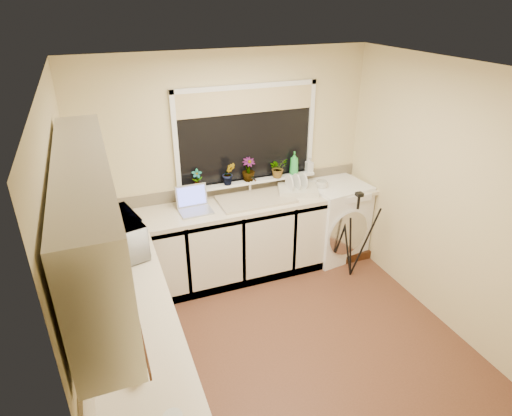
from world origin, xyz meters
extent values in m
plane|color=brown|center=(0.00, 0.00, 0.00)|extent=(3.20, 3.20, 0.00)
plane|color=white|center=(0.00, 0.00, 2.45)|extent=(3.20, 3.20, 0.00)
plane|color=beige|center=(0.00, 1.50, 1.23)|extent=(3.20, 0.00, 3.20)
plane|color=beige|center=(0.00, -1.50, 1.23)|extent=(3.20, 0.00, 3.20)
plane|color=beige|center=(-1.60, 0.00, 1.23)|extent=(0.00, 3.00, 3.00)
plane|color=beige|center=(1.60, 0.00, 1.23)|extent=(0.00, 3.00, 3.00)
cube|color=silver|center=(-0.33, 1.20, 0.43)|extent=(2.55, 0.60, 0.86)
cube|color=silver|center=(-1.30, -0.30, 0.43)|extent=(0.54, 2.40, 0.86)
cube|color=beige|center=(0.00, 1.20, 0.88)|extent=(3.20, 0.60, 0.04)
cube|color=beige|center=(-1.30, -0.30, 0.88)|extent=(0.60, 2.40, 0.04)
cube|color=silver|center=(-1.44, -0.45, 1.80)|extent=(0.28, 1.90, 0.70)
cube|color=beige|center=(-1.59, -0.30, 1.12)|extent=(0.02, 2.40, 0.45)
cube|color=beige|center=(0.00, 1.49, 0.97)|extent=(3.20, 0.02, 0.14)
cube|color=black|center=(0.20, 1.49, 1.55)|extent=(1.50, 0.02, 1.00)
cube|color=tan|center=(0.20, 1.46, 1.92)|extent=(1.50, 0.02, 0.25)
cube|color=white|center=(0.20, 1.43, 1.04)|extent=(1.60, 0.14, 0.03)
cube|color=tan|center=(0.20, 1.20, 0.91)|extent=(0.82, 0.46, 0.03)
cylinder|color=silver|center=(0.20, 1.38, 1.02)|extent=(0.03, 0.03, 0.24)
cube|color=white|center=(1.22, 1.22, 0.47)|extent=(0.74, 0.72, 0.93)
cube|color=#A0A0A7|center=(-0.48, 1.15, 0.91)|extent=(0.34, 0.25, 0.02)
cube|color=#5D6BFF|center=(-0.49, 1.30, 1.03)|extent=(0.33, 0.08, 0.23)
cylinder|color=silver|center=(-1.25, 0.53, 1.01)|extent=(0.16, 0.16, 0.21)
cube|color=beige|center=(0.72, 1.22, 0.93)|extent=(0.52, 0.46, 0.07)
cylinder|color=silver|center=(-1.35, -0.53, 0.96)|extent=(0.08, 0.08, 0.12)
imported|color=white|center=(-1.30, 0.64, 1.06)|extent=(0.53, 0.67, 0.33)
imported|color=#999999|center=(-0.39, 1.42, 1.16)|extent=(0.12, 0.09, 0.21)
imported|color=#999999|center=(-0.04, 1.39, 1.18)|extent=(0.16, 0.13, 0.26)
imported|color=#999999|center=(0.20, 1.42, 1.18)|extent=(0.15, 0.15, 0.26)
imported|color=#999999|center=(0.55, 1.39, 1.16)|extent=(0.23, 0.21, 0.23)
imported|color=green|center=(0.76, 1.42, 1.18)|extent=(0.14, 0.14, 0.27)
imported|color=#999999|center=(0.96, 1.43, 1.14)|extent=(0.08, 0.08, 0.17)
imported|color=beige|center=(1.01, 1.19, 0.95)|extent=(0.15, 0.15, 0.11)
imported|color=beige|center=(-1.31, -0.84, 0.94)|extent=(0.11, 0.11, 0.08)
camera|label=1|loc=(-1.36, -2.79, 2.92)|focal=30.44mm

